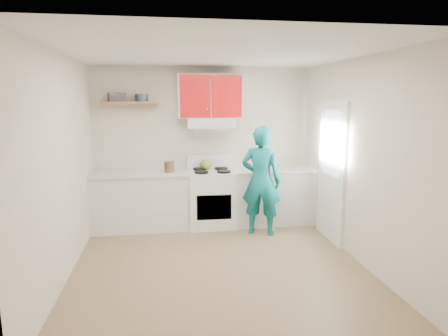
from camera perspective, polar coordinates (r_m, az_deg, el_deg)
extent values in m
plane|color=brown|center=(5.09, -0.76, -14.01)|extent=(3.80, 3.80, 0.00)
cube|color=white|center=(4.67, -0.84, 16.52)|extent=(3.60, 3.80, 0.04)
cube|color=beige|center=(6.58, -3.06, 3.28)|extent=(3.60, 0.04, 2.60)
cube|color=beige|center=(2.88, 4.39, -5.56)|extent=(3.60, 0.04, 2.60)
cube|color=beige|center=(4.81, -22.57, 0.02)|extent=(0.04, 3.80, 2.60)
cube|color=beige|center=(5.26, 19.02, 1.05)|extent=(0.04, 3.80, 2.60)
cube|color=white|center=(5.91, 15.54, -0.53)|extent=(0.05, 0.85, 2.05)
cube|color=white|center=(5.84, 15.49, 3.56)|extent=(0.01, 0.55, 0.95)
cube|color=silver|center=(6.42, -12.03, -4.82)|extent=(1.52, 0.60, 0.90)
cube|color=silver|center=(6.65, 7.11, -4.16)|extent=(1.32, 0.60, 0.90)
cube|color=white|center=(6.42, -1.82, -4.50)|extent=(0.76, 0.65, 0.92)
cube|color=silver|center=(6.33, -1.99, 6.62)|extent=(0.76, 0.44, 0.15)
cube|color=#B10F0F|center=(6.38, -2.08, 10.46)|extent=(1.02, 0.33, 0.70)
cube|color=brown|center=(6.37, -13.48, 9.30)|extent=(0.90, 0.30, 0.04)
cube|color=#483F44|center=(6.42, -15.40, 9.99)|extent=(0.31, 0.26, 0.14)
cylinder|color=#333D4C|center=(6.33, -11.97, 10.06)|extent=(0.24, 0.24, 0.12)
ellipsoid|color=olive|center=(6.46, -2.70, 0.53)|extent=(0.27, 0.27, 0.17)
cylinder|color=#4D3822|center=(6.27, -8.03, 0.05)|extent=(0.20, 0.20, 0.19)
cube|color=olive|center=(6.51, 5.48, -0.30)|extent=(0.30, 0.23, 0.02)
cube|color=red|center=(6.57, 9.94, -0.36)|extent=(0.40, 0.36, 0.01)
imported|color=#0B6A6A|center=(5.99, 5.46, -1.87)|extent=(0.72, 0.62, 1.68)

